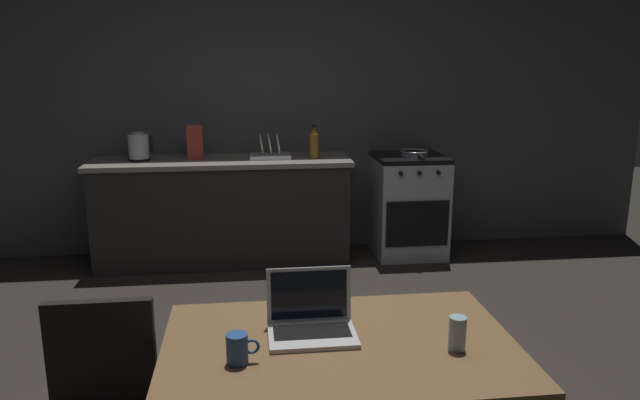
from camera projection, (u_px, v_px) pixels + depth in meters
ground_plane at (299, 394)px, 3.19m from camera, size 12.00×12.00×0.00m
back_wall at (306, 102)px, 5.40m from camera, size 6.40×0.10×2.67m
kitchen_counter at (223, 210)px, 5.18m from camera, size 2.16×0.64×0.89m
stove_oven at (408, 205)px, 5.37m from camera, size 0.60×0.62×0.89m
dining_table at (340, 361)px, 2.18m from camera, size 1.27×0.83×0.74m
laptop at (311, 322)px, 2.23m from camera, size 0.32×0.24×0.23m
electric_kettle at (139, 147)px, 4.97m from camera, size 0.20×0.18×0.24m
bottle at (314, 142)px, 5.09m from camera, size 0.08×0.08×0.28m
frying_pan at (415, 153)px, 5.24m from camera, size 0.25×0.42×0.05m
coffee_mug at (238, 349)px, 2.01m from camera, size 0.11×0.07×0.10m
drinking_glass at (457, 333)px, 2.10m from camera, size 0.06×0.06×0.12m
cereal_box at (195, 142)px, 5.03m from camera, size 0.13×0.05×0.28m
dish_rack at (270, 152)px, 5.11m from camera, size 0.34×0.26×0.21m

